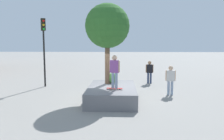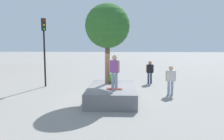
{
  "view_description": "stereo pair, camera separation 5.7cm",
  "coord_description": "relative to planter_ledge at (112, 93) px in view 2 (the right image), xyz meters",
  "views": [
    {
      "loc": [
        -12.87,
        -0.57,
        3.18
      ],
      "look_at": [
        -0.4,
        -0.08,
        1.67
      ],
      "focal_mm": 37.48,
      "sensor_mm": 36.0,
      "label": 1
    },
    {
      "loc": [
        -12.87,
        -0.62,
        3.18
      ],
      "look_at": [
        -0.4,
        -0.08,
        1.67
      ],
      "focal_mm": 37.48,
      "sensor_mm": 36.0,
      "label": 2
    }
  ],
  "objects": [
    {
      "name": "skateboard",
      "position": [
        -0.82,
        -0.16,
        0.44
      ],
      "size": [
        0.29,
        0.82,
        0.07
      ],
      "color": "#A51E1E",
      "rests_on": "planter_ledge"
    },
    {
      "name": "planter_ledge",
      "position": [
        0.0,
        0.0,
        0.0
      ],
      "size": [
        4.31,
        2.54,
        0.77
      ],
      "primitive_type": "cube",
      "color": "slate",
      "rests_on": "ground"
    },
    {
      "name": "boxwood_shrub",
      "position": [
        1.06,
        0.03,
        0.68
      ],
      "size": [
        0.6,
        0.6,
        0.6
      ],
      "primitive_type": "sphere",
      "color": "#4C8C3D",
      "rests_on": "planter_ledge"
    },
    {
      "name": "ground_plane",
      "position": [
        0.4,
        0.08,
        -0.38
      ],
      "size": [
        120.0,
        120.0,
        0.0
      ],
      "primitive_type": "plane",
      "color": "gray"
    },
    {
      "name": "skateboarder",
      "position": [
        -0.82,
        -0.16,
        1.42
      ],
      "size": [
        0.35,
        0.53,
        1.68
      ],
      "color": "#8C9EB7",
      "rests_on": "skateboard"
    },
    {
      "name": "pedestrian_crossing",
      "position": [
        1.44,
        -3.44,
        0.63
      ],
      "size": [
        0.27,
        0.59,
        1.76
      ],
      "color": "#8C9EB7",
      "rests_on": "ground"
    },
    {
      "name": "plaza_tree",
      "position": [
        0.87,
        0.3,
        3.66
      ],
      "size": [
        2.52,
        2.52,
        4.57
      ],
      "color": "brown",
      "rests_on": "planter_ledge"
    },
    {
      "name": "traffic_light_corner",
      "position": [
        3.77,
        4.92,
        2.87
      ],
      "size": [
        0.37,
        0.36,
        4.79
      ],
      "color": "black",
      "rests_on": "ground"
    },
    {
      "name": "bystander_watching",
      "position": [
        5.28,
        -2.66,
        0.62
      ],
      "size": [
        0.27,
        0.59,
        1.73
      ],
      "color": "navy",
      "rests_on": "ground"
    }
  ]
}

